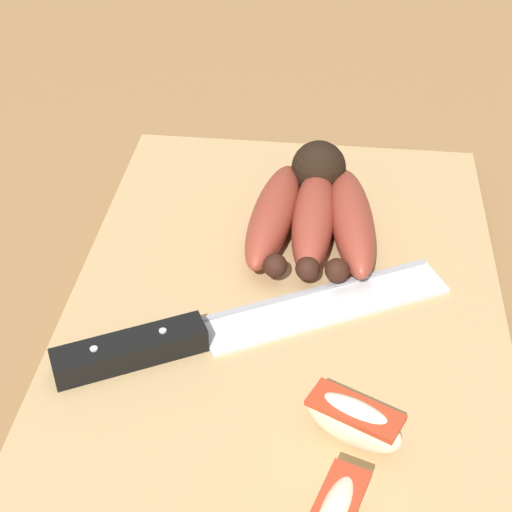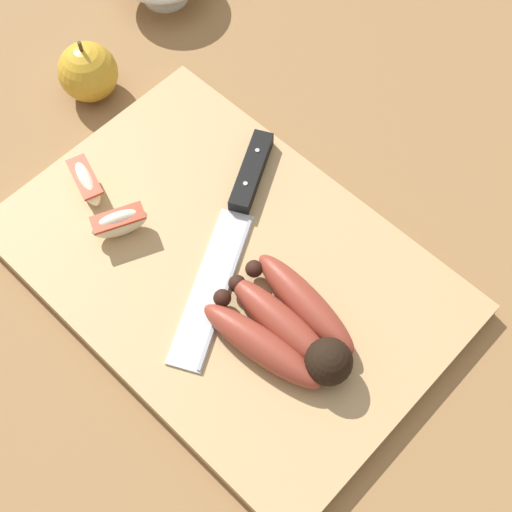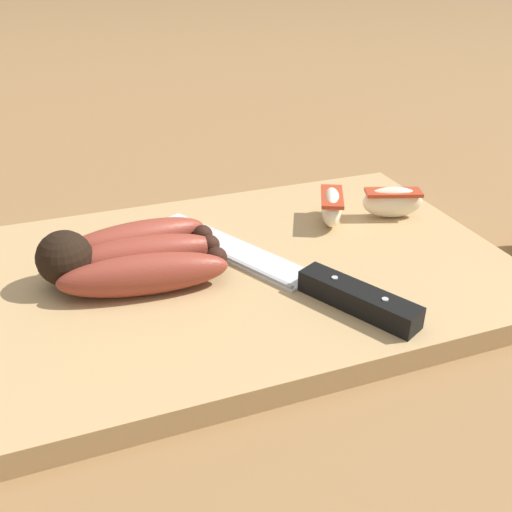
% 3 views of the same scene
% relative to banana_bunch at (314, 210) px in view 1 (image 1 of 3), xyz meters
% --- Properties ---
extents(ground_plane, '(6.00, 6.00, 0.00)m').
position_rel_banana_bunch_xyz_m(ground_plane, '(-0.11, 0.03, -0.04)').
color(ground_plane, olive).
extents(cutting_board, '(0.46, 0.31, 0.02)m').
position_rel_banana_bunch_xyz_m(cutting_board, '(-0.10, 0.02, -0.03)').
color(cutting_board, tan).
rests_on(cutting_board, ground_plane).
extents(banana_bunch, '(0.15, 0.11, 0.05)m').
position_rel_banana_bunch_xyz_m(banana_bunch, '(0.00, 0.00, 0.00)').
color(banana_bunch, black).
rests_on(banana_bunch, cutting_board).
extents(chefs_knife, '(0.15, 0.26, 0.02)m').
position_rel_banana_bunch_xyz_m(chefs_knife, '(-0.13, 0.07, -0.01)').
color(chefs_knife, silver).
rests_on(chefs_knife, cutting_board).
extents(apple_wedge_middle, '(0.04, 0.06, 0.03)m').
position_rel_banana_bunch_xyz_m(apple_wedge_middle, '(-0.21, -0.03, -0.00)').
color(apple_wedge_middle, '#F4E5C1').
rests_on(apple_wedge_middle, cutting_board).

